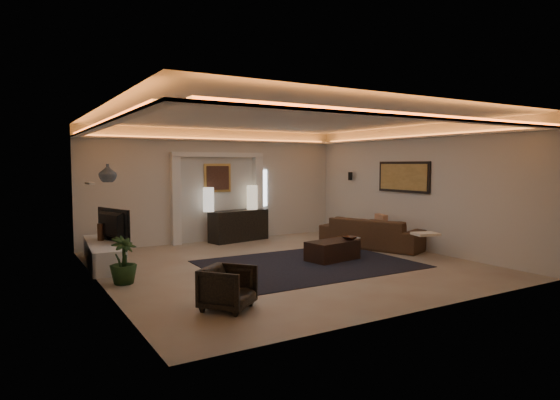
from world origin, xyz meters
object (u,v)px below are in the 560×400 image
coffee_table (332,251)px  armchair (228,288)px  console (239,226)px  sofa (373,233)px

coffee_table → armchair: bearing=-158.4°
console → coffee_table: bearing=-91.6°
coffee_table → armchair: armchair is taller
sofa → armchair: size_ratio=3.72×
sofa → armchair: 5.69m
console → sofa: bearing=-59.4°
sofa → coffee_table: 1.90m
sofa → coffee_table: size_ratio=2.24×
sofa → coffee_table: (-1.74, -0.73, -0.15)m
console → sofa: (2.33, -2.57, -0.04)m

